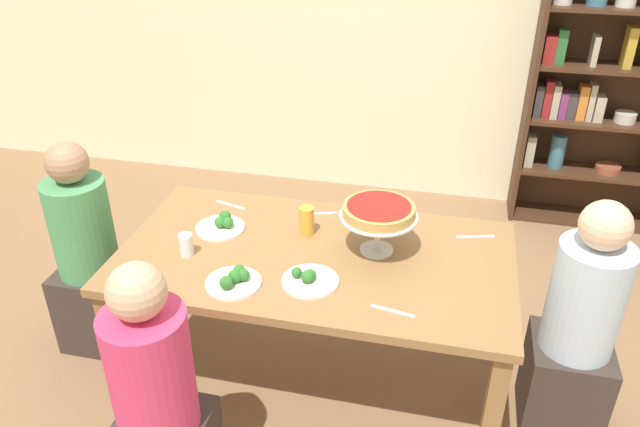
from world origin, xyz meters
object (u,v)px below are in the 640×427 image
(beer_glass_amber_tall, at_px, (307,221))
(water_glass_clear_near, at_px, (186,245))
(dining_table, at_px, (315,269))
(diner_head_west, at_px, (89,263))
(water_glass_clear_far, at_px, (369,212))
(salad_plate_spare, at_px, (222,225))
(diner_head_east, at_px, (575,338))
(diner_near_left, at_px, (159,414))
(cutlery_knife_near, at_px, (319,214))
(cutlery_knife_far, at_px, (475,237))
(salad_plate_far_diner, at_px, (234,280))
(cutlery_fork_near, at_px, (393,311))
(salad_plate_near_diner, at_px, (309,279))
(bookshelf, at_px, (622,62))
(cutlery_fork_far, at_px, (231,205))
(deep_dish_pizza_stand, at_px, (379,214))

(beer_glass_amber_tall, relative_size, water_glass_clear_near, 1.36)
(dining_table, height_order, diner_head_west, diner_head_west)
(diner_head_west, distance_m, water_glass_clear_near, 0.72)
(water_glass_clear_near, distance_m, water_glass_clear_far, 0.87)
(salad_plate_spare, distance_m, water_glass_clear_near, 0.26)
(diner_head_east, distance_m, diner_near_left, 1.74)
(cutlery_knife_near, xyz_separation_m, cutlery_knife_far, (0.76, -0.05, 0.00))
(salad_plate_far_diner, distance_m, cutlery_knife_far, 1.14)
(salad_plate_far_diner, bearing_deg, cutlery_fork_near, -2.42)
(beer_glass_amber_tall, distance_m, cutlery_knife_far, 0.79)
(salad_plate_near_diner, distance_m, water_glass_clear_near, 0.58)
(beer_glass_amber_tall, bearing_deg, bookshelf, 48.81)
(beer_glass_amber_tall, bearing_deg, water_glass_clear_far, 32.94)
(beer_glass_amber_tall, bearing_deg, dining_table, -63.90)
(cutlery_fork_far, bearing_deg, deep_dish_pizza_stand, 176.96)
(diner_near_left, bearing_deg, cutlery_knife_near, -16.31)
(water_glass_clear_far, relative_size, cutlery_fork_far, 0.62)
(cutlery_knife_near, bearing_deg, diner_head_west, -3.64)
(bookshelf, distance_m, deep_dish_pizza_stand, 2.32)
(deep_dish_pizza_stand, distance_m, water_glass_clear_near, 0.86)
(dining_table, height_order, diner_near_left, diner_near_left)
(dining_table, height_order, beer_glass_amber_tall, beer_glass_amber_tall)
(beer_glass_amber_tall, xyz_separation_m, water_glass_clear_near, (-0.47, -0.29, -0.02))
(diner_head_east, bearing_deg, deep_dish_pizza_stand, -6.39)
(diner_head_west, height_order, cutlery_fork_far, diner_head_west)
(cutlery_knife_far, bearing_deg, beer_glass_amber_tall, -5.61)
(diner_near_left, xyz_separation_m, salad_plate_far_diner, (0.13, 0.50, 0.27))
(diner_head_east, bearing_deg, bookshelf, -101.09)
(water_glass_clear_near, bearing_deg, dining_table, 13.83)
(dining_table, relative_size, cutlery_fork_near, 9.71)
(diner_head_east, xyz_separation_m, deep_dish_pizza_stand, (-0.88, 0.10, 0.44))
(water_glass_clear_near, height_order, cutlery_fork_near, water_glass_clear_near)
(bookshelf, bearing_deg, diner_head_west, -143.96)
(diner_head_east, distance_m, cutlery_fork_near, 0.86)
(dining_table, xyz_separation_m, bookshelf, (1.54, 2.01, 0.49))
(salad_plate_spare, height_order, cutlery_fork_near, salad_plate_spare)
(diner_head_east, relative_size, cutlery_fork_far, 6.39)
(diner_near_left, distance_m, cutlery_fork_near, 0.95)
(cutlery_knife_near, bearing_deg, salad_plate_far_diner, 52.63)
(water_glass_clear_far, xyz_separation_m, cutlery_knife_near, (-0.25, 0.02, -0.05))
(water_glass_clear_near, distance_m, cutlery_knife_far, 1.32)
(salad_plate_spare, bearing_deg, salad_plate_near_diner, -32.92)
(salad_plate_spare, distance_m, water_glass_clear_far, 0.70)
(water_glass_clear_near, xyz_separation_m, cutlery_knife_near, (0.49, 0.49, -0.05))
(salad_plate_far_diner, bearing_deg, salad_plate_near_diner, 15.55)
(cutlery_knife_near, distance_m, cutlery_fork_far, 0.46)
(deep_dish_pizza_stand, xyz_separation_m, cutlery_knife_near, (-0.33, 0.27, -0.19))
(cutlery_knife_near, distance_m, cutlery_knife_far, 0.76)
(diner_head_east, bearing_deg, cutlery_fork_near, 22.34)
(cutlery_fork_near, bearing_deg, diner_near_left, -138.59)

